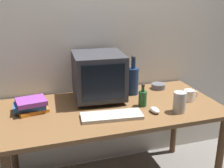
{
  "coord_description": "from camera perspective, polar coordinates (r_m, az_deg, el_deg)",
  "views": [
    {
      "loc": [
        -0.58,
        -1.83,
        1.58
      ],
      "look_at": [
        0.0,
        0.0,
        0.91
      ],
      "focal_mm": 44.98,
      "sensor_mm": 36.0,
      "label": 1
    }
  ],
  "objects": [
    {
      "name": "bottle_short",
      "position": [
        2.1,
        6.25,
        -2.81
      ],
      "size": [
        0.06,
        0.06,
        0.17
      ],
      "color": "#1E4C23",
      "rests_on": "desk"
    },
    {
      "name": "desk",
      "position": [
        2.13,
        0.0,
        -6.7
      ],
      "size": [
        1.62,
        0.8,
        0.73
      ],
      "color": "brown",
      "rests_on": "ground"
    },
    {
      "name": "crt_monitor",
      "position": [
        2.18,
        -2.74,
        1.65
      ],
      "size": [
        0.41,
        0.41,
        0.37
      ],
      "color": "#333338",
      "rests_on": "desk"
    },
    {
      "name": "bottle_tall",
      "position": [
        2.31,
        4.29,
        0.85
      ],
      "size": [
        0.09,
        0.09,
        0.33
      ],
      "color": "navy",
      "rests_on": "desk"
    },
    {
      "name": "mug",
      "position": [
        2.27,
        15.41,
        -2.26
      ],
      "size": [
        0.12,
        0.08,
        0.09
      ],
      "color": "white",
      "rests_on": "desk"
    },
    {
      "name": "cd_spindle",
      "position": [
        2.49,
        9.4,
        -0.43
      ],
      "size": [
        0.12,
        0.12,
        0.04
      ],
      "primitive_type": "cylinder",
      "color": "#595B66",
      "rests_on": "desk"
    },
    {
      "name": "back_wall",
      "position": [
        2.38,
        -3.39,
        11.13
      ],
      "size": [
        4.0,
        0.08,
        2.5
      ],
      "primitive_type": "cube",
      "color": "silver",
      "rests_on": "ground"
    },
    {
      "name": "keyboard",
      "position": [
        1.93,
        -0.04,
        -6.5
      ],
      "size": [
        0.43,
        0.2,
        0.02
      ],
      "primitive_type": "cube",
      "rotation": [
        0.0,
        0.0,
        -0.11
      ],
      "color": "beige",
      "rests_on": "desk"
    },
    {
      "name": "computer_mouse",
      "position": [
        2.02,
        8.67,
        -5.25
      ],
      "size": [
        0.06,
        0.1,
        0.04
      ],
      "primitive_type": "ellipsoid",
      "rotation": [
        0.0,
        0.0,
        0.02
      ],
      "color": "beige",
      "rests_on": "desk"
    },
    {
      "name": "book_stack",
      "position": [
        2.08,
        -16.15,
        -4.19
      ],
      "size": [
        0.24,
        0.2,
        0.1
      ],
      "color": "orange",
      "rests_on": "desk"
    },
    {
      "name": "metal_canister",
      "position": [
        2.04,
        13.56,
        -3.61
      ],
      "size": [
        0.09,
        0.09,
        0.15
      ],
      "primitive_type": "cylinder",
      "color": "#B7B2A8",
      "rests_on": "desk"
    }
  ]
}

